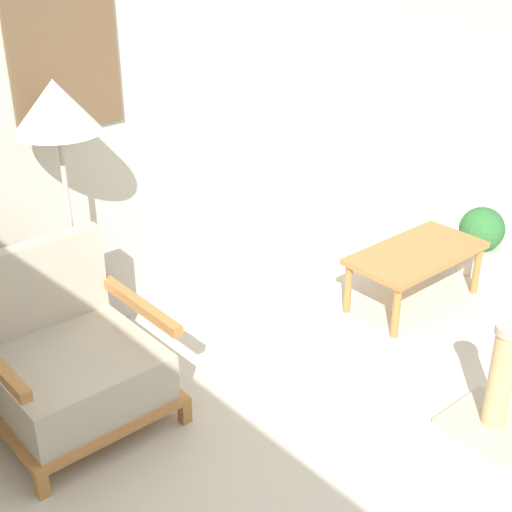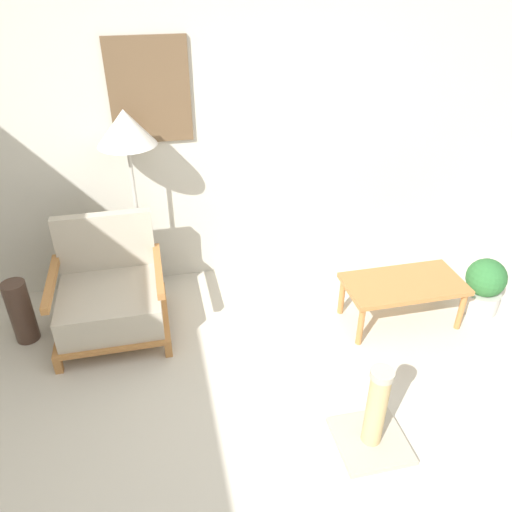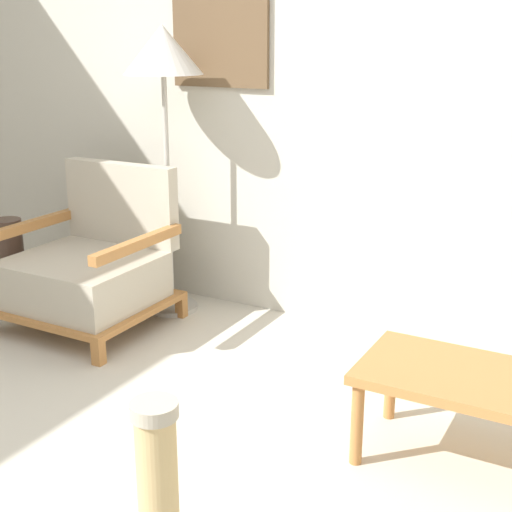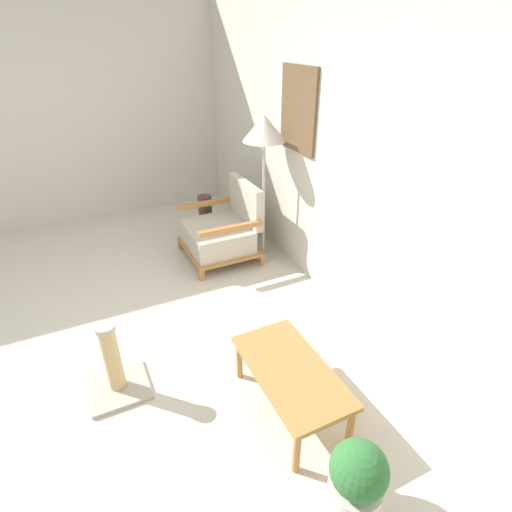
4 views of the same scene
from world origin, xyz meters
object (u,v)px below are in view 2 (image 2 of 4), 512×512
Objects in this scene: vase at (21,312)px; scratching_post at (374,421)px; armchair at (110,295)px; floor_lamp at (127,139)px; potted_plant at (484,285)px; coffee_table at (403,287)px.

scratching_post is at bearing -33.88° from vase.
armchair is 1.96m from scratching_post.
floor_lamp reaches higher than scratching_post.
scratching_post reaches higher than vase.
vase is 1.10× the size of potted_plant.
coffee_table is 1.97× the size of potted_plant.
armchair reaches higher than scratching_post.
floor_lamp is at bearing 55.55° from armchair.
armchair is 1.09m from floor_lamp.
vase is (-2.69, 0.39, -0.07)m from coffee_table.
vase is 2.46m from scratching_post.
armchair is at bearing 170.12° from coffee_table.
coffee_table is at bearing 179.49° from potted_plant.
vase is (-0.86, -0.33, -1.06)m from floor_lamp.
floor_lamp is at bearing 158.32° from coffee_table.
vase is at bearing 171.75° from coffee_table.
potted_plant is at bearing -6.71° from vase.
potted_plant reaches higher than coffee_table.
vase is at bearing 146.12° from scratching_post.
vase is at bearing -158.81° from floor_lamp.
vase is (-0.61, 0.03, -0.06)m from armchair.
coffee_table is at bearing -21.68° from floor_lamp.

